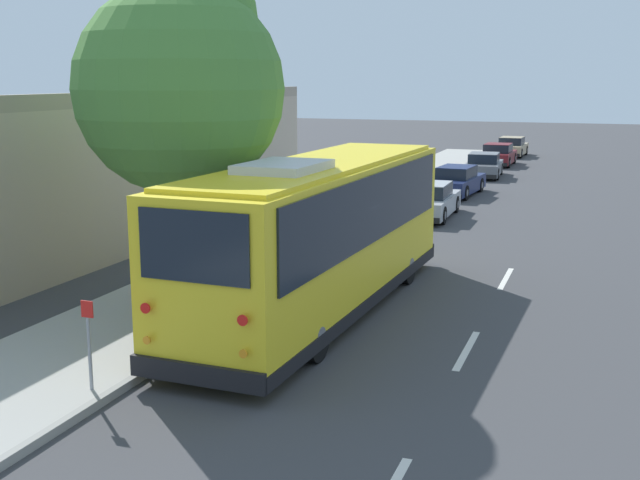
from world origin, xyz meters
name	(u,v)px	position (x,y,z in m)	size (l,w,h in m)	color
ground_plane	(335,302)	(0.00, 0.00, 0.00)	(160.00, 160.00, 0.00)	#3D3D3F
sidewalk_slab	(206,286)	(0.00, 3.41, 0.07)	(80.00, 3.48, 0.15)	#A3A099
curb_strip	(272,293)	(0.00, 1.60, 0.07)	(80.00, 0.14, 0.15)	gray
shuttle_bus	(320,229)	(-0.86, 0.05, 1.91)	(11.05, 2.92, 3.57)	yellow
parked_sedan_silver	(429,201)	(12.25, 0.44, 0.61)	(4.45, 1.83, 1.31)	#A8AAAF
parked_sedan_navy	(457,182)	(18.35, 0.50, 0.61)	(4.65, 1.97, 1.31)	#19234C
parked_sedan_gray	(484,166)	(25.56, 0.38, 0.59)	(4.25, 1.96, 1.28)	slate
parked_sedan_maroon	(498,155)	(31.58, 0.45, 0.60)	(4.16, 1.85, 1.30)	maroon
parked_sedan_tan	(512,147)	(37.63, 0.35, 0.60)	(4.17, 1.84, 1.29)	tan
street_tree	(182,75)	(-1.19, 3.20, 5.25)	(4.71, 4.71, 7.86)	brown
sign_post_near	(89,344)	(-6.80, 1.91, 0.93)	(0.06, 0.22, 1.51)	gray
sign_post_far	(138,332)	(-5.37, 1.91, 0.70)	(0.06, 0.06, 1.10)	gray
building_backdrop	(45,175)	(3.16, 10.61, 2.21)	(25.23, 6.96, 4.80)	tan
lane_stripe_mid	(467,350)	(-2.33, -3.51, 0.00)	(2.40, 0.14, 0.01)	silver
lane_stripe_ahead	(506,278)	(3.67, -3.51, 0.00)	(2.40, 0.14, 0.01)	silver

